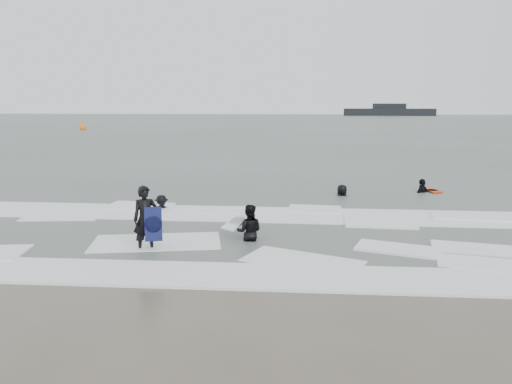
# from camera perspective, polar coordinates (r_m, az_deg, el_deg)

# --- Properties ---
(ground) EXTENTS (320.00, 320.00, 0.00)m
(ground) POSITION_cam_1_polar(r_m,az_deg,el_deg) (12.89, -2.17, -8.78)
(ground) COLOR brown
(ground) RESTS_ON ground
(sea) EXTENTS (320.00, 320.00, 0.00)m
(sea) POSITION_cam_1_polar(r_m,az_deg,el_deg) (92.18, 4.53, 7.64)
(sea) COLOR #47544C
(sea) RESTS_ON ground
(surfer_centre) EXTENTS (0.83, 0.71, 1.92)m
(surfer_centre) POSITION_cam_1_polar(r_m,az_deg,el_deg) (14.69, -12.36, -6.62)
(surfer_centre) COLOR black
(surfer_centre) RESTS_ON ground
(surfer_wading) EXTENTS (0.84, 0.66, 1.70)m
(surfer_wading) POSITION_cam_1_polar(r_m,az_deg,el_deg) (15.33, -0.79, -5.66)
(surfer_wading) COLOR black
(surfer_wading) RESTS_ON ground
(surfer_breaker) EXTENTS (1.10, 0.96, 1.48)m
(surfer_breaker) POSITION_cam_1_polar(r_m,az_deg,el_deg) (19.88, -10.72, -2.13)
(surfer_breaker) COLOR black
(surfer_breaker) RESTS_ON ground
(surfer_right_near) EXTENTS (1.06, 1.09, 1.83)m
(surfer_right_near) POSITION_cam_1_polar(r_m,az_deg,el_deg) (24.57, 18.45, -0.13)
(surfer_right_near) COLOR black
(surfer_right_near) RESTS_ON ground
(surfer_right_far) EXTENTS (0.97, 0.81, 1.71)m
(surfer_right_far) POSITION_cam_1_polar(r_m,az_deg,el_deg) (22.77, 9.79, -0.53)
(surfer_right_far) COLOR black
(surfer_right_far) RESTS_ON ground
(surf_foam) EXTENTS (30.03, 9.06, 0.09)m
(surf_foam) POSITION_cam_1_polar(r_m,az_deg,el_deg) (16.39, -0.44, -4.45)
(surf_foam) COLOR white
(surf_foam) RESTS_ON ground
(bodyboards) EXTENTS (10.82, 11.21, 1.25)m
(bodyboards) POSITION_cam_1_polar(r_m,az_deg,el_deg) (17.70, 5.43, -1.87)
(bodyboards) COLOR #0E1241
(bodyboards) RESTS_ON ground
(buoy) EXTENTS (1.00, 1.00, 1.65)m
(buoy) POSITION_cam_1_polar(r_m,az_deg,el_deg) (80.64, -19.18, 7.00)
(buoy) COLOR orange
(buoy) RESTS_ON ground
(vessel_horizon) EXTENTS (27.25, 4.87, 3.70)m
(vessel_horizon) POSITION_cam_1_polar(r_m,az_deg,el_deg) (160.74, 14.96, 8.90)
(vessel_horizon) COLOR black
(vessel_horizon) RESTS_ON ground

